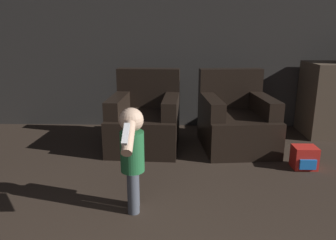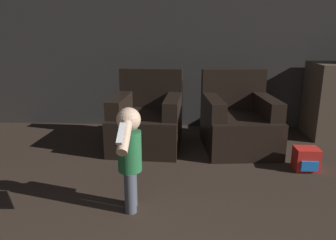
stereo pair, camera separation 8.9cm
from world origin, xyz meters
name	(u,v)px [view 1 (the left image)]	position (x,y,z in m)	size (l,w,h in m)	color
wall_back	(162,33)	(0.00, 4.50, 1.30)	(8.40, 0.05, 2.60)	#33302D
armchair_left	(145,121)	(-0.16, 3.63, 0.31)	(0.82, 0.96, 0.88)	black
armchair_right	(236,121)	(0.90, 3.63, 0.31)	(0.85, 0.99, 0.88)	black
person_toddler	(132,152)	(-0.12, 2.16, 0.48)	(0.18, 0.56, 0.81)	#474C56
toy_backpack	(304,158)	(1.48, 2.99, 0.11)	(0.23, 0.21, 0.22)	red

